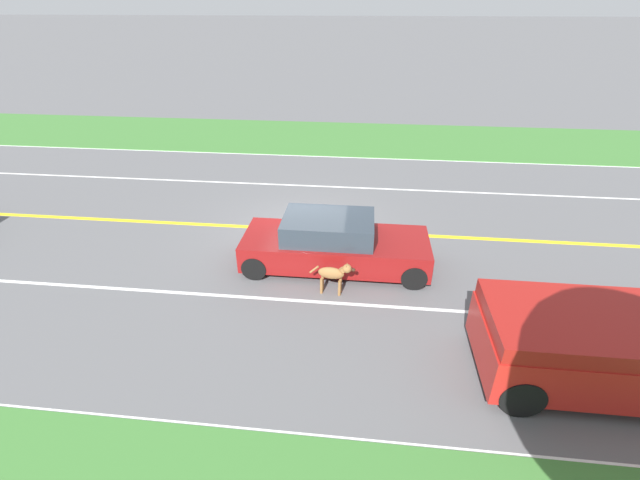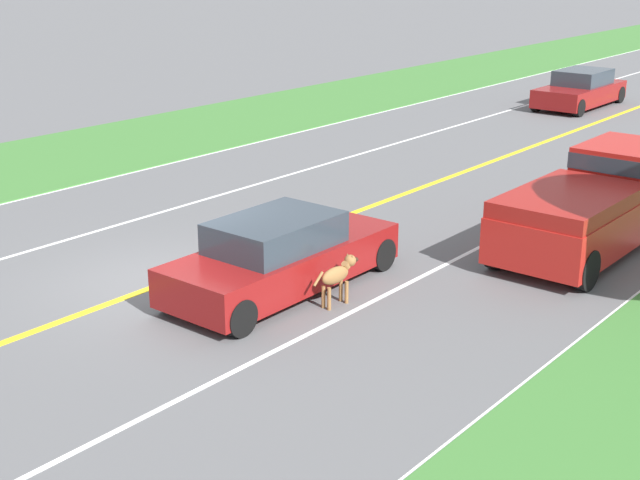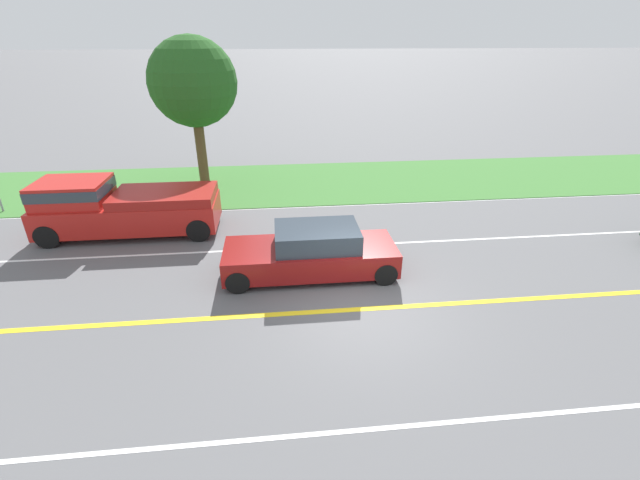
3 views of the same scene
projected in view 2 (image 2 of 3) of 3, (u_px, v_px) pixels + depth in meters
ground_plane at (167, 282)px, 16.44m from camera, size 400.00×400.00×0.00m
centre_divider_line at (167, 282)px, 16.43m from camera, size 0.18×160.00×0.01m
lane_edge_line_right at (509, 398)px, 12.25m from camera, size 0.14×160.00×0.01m
lane_dash_same_dir at (313, 331)px, 14.34m from camera, size 0.10×160.00×0.01m
lane_dash_oncoming at (54, 244)px, 18.53m from camera, size 0.10×160.00×0.01m
ego_car at (281, 256)px, 15.87m from camera, size 1.82×4.71×1.40m
dog at (338, 275)px, 15.26m from camera, size 0.28×1.09×0.85m
pickup_truck at (599, 200)px, 18.21m from camera, size 2.02×5.70×1.88m
oncoming_car at (580, 90)px, 33.74m from camera, size 1.88×4.61×1.39m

